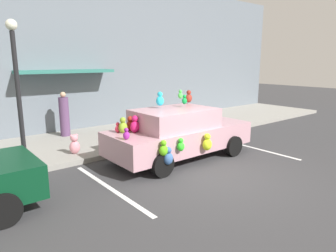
% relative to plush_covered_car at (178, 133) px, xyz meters
% --- Properties ---
extents(ground_plane, '(60.00, 60.00, 0.00)m').
position_rel_plush_covered_car_xyz_m(ground_plane, '(-0.28, -1.70, -0.80)').
color(ground_plane, '#38383A').
extents(sidewalk, '(24.00, 4.00, 0.15)m').
position_rel_plush_covered_car_xyz_m(sidewalk, '(-0.28, 3.30, -0.73)').
color(sidewalk, gray).
rests_on(sidewalk, ground).
extents(storefront_building, '(24.00, 1.25, 6.40)m').
position_rel_plush_covered_car_xyz_m(storefront_building, '(-0.29, 5.44, 2.39)').
color(storefront_building, slate).
rests_on(storefront_building, ground).
extents(parking_stripe_front, '(0.12, 3.60, 0.01)m').
position_rel_plush_covered_car_xyz_m(parking_stripe_front, '(2.75, -0.70, -0.80)').
color(parking_stripe_front, silver).
rests_on(parking_stripe_front, ground).
extents(parking_stripe_rear, '(0.12, 3.60, 0.01)m').
position_rel_plush_covered_car_xyz_m(parking_stripe_rear, '(-2.74, -0.70, -0.80)').
color(parking_stripe_rear, silver).
rests_on(parking_stripe_rear, ground).
extents(plush_covered_car, '(4.56, 2.17, 2.04)m').
position_rel_plush_covered_car_xyz_m(plush_covered_car, '(0.00, 0.00, 0.00)').
color(plush_covered_car, '#BE8E9B').
rests_on(plush_covered_car, ground).
extents(teddy_bear_on_sidewalk, '(0.32, 0.27, 0.61)m').
position_rel_plush_covered_car_xyz_m(teddy_bear_on_sidewalk, '(-2.48, 1.98, -0.37)').
color(teddy_bear_on_sidewalk, pink).
rests_on(teddy_bear_on_sidewalk, sidewalk).
extents(street_lamp_post, '(0.28, 0.28, 3.80)m').
position_rel_plush_covered_car_xyz_m(street_lamp_post, '(-3.95, 1.80, 1.68)').
color(street_lamp_post, black).
rests_on(street_lamp_post, sidewalk).
extents(pedestrian_near_shopfront, '(0.36, 0.36, 1.67)m').
position_rel_plush_covered_car_xyz_m(pedestrian_near_shopfront, '(-1.85, 4.43, 0.12)').
color(pedestrian_near_shopfront, '#5C3D63').
rests_on(pedestrian_near_shopfront, sidewalk).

